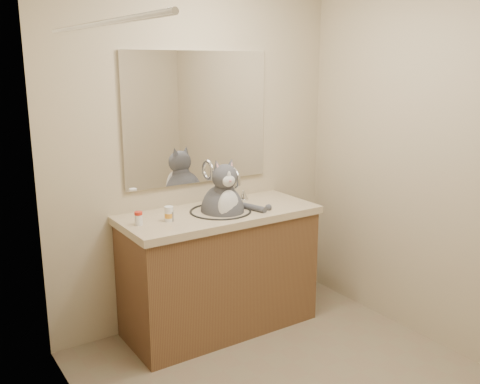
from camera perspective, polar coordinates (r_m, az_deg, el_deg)
name	(u,v)px	position (r m, az deg, el deg)	size (l,w,h in m)	color
room	(316,188)	(2.75, 8.10, 0.43)	(2.22, 2.52, 2.42)	#807358
vanity	(220,268)	(3.73, -2.20, -8.06)	(1.34, 0.59, 1.12)	brown
mirror	(198,118)	(3.72, -4.53, 7.87)	(1.10, 0.02, 0.90)	white
shower_curtain	(113,253)	(2.37, -13.37, -6.34)	(0.02, 1.30, 1.93)	beige
cat	(223,208)	(3.57, -1.77, -1.72)	(0.40, 0.38, 0.57)	#4B4B50
pill_bottle_redcap	(139,218)	(3.34, -10.77, -2.78)	(0.05, 0.05, 0.09)	white
pill_bottle_orange	(169,214)	(3.39, -7.60, -2.36)	(0.06, 0.06, 0.10)	white
grey_canister	(171,216)	(3.39, -7.42, -2.60)	(0.05, 0.05, 0.06)	gray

